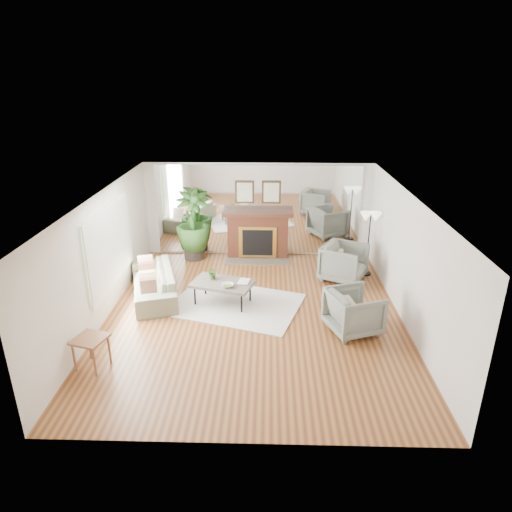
{
  "coord_description": "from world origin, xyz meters",
  "views": [
    {
      "loc": [
        0.29,
        -8.25,
        4.61
      ],
      "look_at": [
        0.03,
        0.6,
        1.08
      ],
      "focal_mm": 32.0,
      "sensor_mm": 36.0,
      "label": 1
    }
  ],
  "objects_px": {
    "fireplace": "(258,234)",
    "side_table": "(90,343)",
    "sofa": "(153,283)",
    "potted_ficus": "(193,223)",
    "armchair_front": "(354,311)",
    "floor_lamp": "(370,222)",
    "coffee_table": "(222,284)",
    "armchair_back": "(344,263)"
  },
  "relations": [
    {
      "from": "armchair_front",
      "to": "armchair_back",
      "type": "bearing_deg",
      "value": -24.01
    },
    {
      "from": "fireplace",
      "to": "side_table",
      "type": "distance_m",
      "value": 5.76
    },
    {
      "from": "fireplace",
      "to": "side_table",
      "type": "relative_size",
      "value": 3.29
    },
    {
      "from": "coffee_table",
      "to": "sofa",
      "type": "distance_m",
      "value": 1.62
    },
    {
      "from": "sofa",
      "to": "side_table",
      "type": "xyz_separation_m",
      "value": [
        -0.39,
        -2.7,
        0.16
      ]
    },
    {
      "from": "armchair_back",
      "to": "floor_lamp",
      "type": "relative_size",
      "value": 0.61
    },
    {
      "from": "side_table",
      "to": "floor_lamp",
      "type": "height_order",
      "value": "floor_lamp"
    },
    {
      "from": "armchair_front",
      "to": "side_table",
      "type": "height_order",
      "value": "armchair_front"
    },
    {
      "from": "fireplace",
      "to": "armchair_back",
      "type": "height_order",
      "value": "fireplace"
    },
    {
      "from": "sofa",
      "to": "floor_lamp",
      "type": "relative_size",
      "value": 1.38
    },
    {
      "from": "potted_ficus",
      "to": "floor_lamp",
      "type": "height_order",
      "value": "potted_ficus"
    },
    {
      "from": "coffee_table",
      "to": "side_table",
      "type": "xyz_separation_m",
      "value": [
        -1.97,
        -2.35,
        0.01
      ]
    },
    {
      "from": "coffee_table",
      "to": "side_table",
      "type": "distance_m",
      "value": 3.07
    },
    {
      "from": "sofa",
      "to": "armchair_back",
      "type": "xyz_separation_m",
      "value": [
        4.35,
        0.99,
        0.12
      ]
    },
    {
      "from": "side_table",
      "to": "potted_ficus",
      "type": "relative_size",
      "value": 0.34
    },
    {
      "from": "armchair_back",
      "to": "potted_ficus",
      "type": "bearing_deg",
      "value": 99.69
    },
    {
      "from": "fireplace",
      "to": "sofa",
      "type": "distance_m",
      "value": 3.32
    },
    {
      "from": "sofa",
      "to": "side_table",
      "type": "distance_m",
      "value": 2.73
    },
    {
      "from": "floor_lamp",
      "to": "armchair_front",
      "type": "bearing_deg",
      "value": -105.92
    },
    {
      "from": "armchair_front",
      "to": "potted_ficus",
      "type": "height_order",
      "value": "potted_ficus"
    },
    {
      "from": "fireplace",
      "to": "armchair_front",
      "type": "relative_size",
      "value": 2.21
    },
    {
      "from": "armchair_front",
      "to": "floor_lamp",
      "type": "bearing_deg",
      "value": -36.05
    },
    {
      "from": "armchair_back",
      "to": "potted_ficus",
      "type": "relative_size",
      "value": 0.52
    },
    {
      "from": "fireplace",
      "to": "coffee_table",
      "type": "xyz_separation_m",
      "value": [
        -0.68,
        -2.76,
        -0.19
      ]
    },
    {
      "from": "sofa",
      "to": "armchair_back",
      "type": "distance_m",
      "value": 4.46
    },
    {
      "from": "fireplace",
      "to": "side_table",
      "type": "xyz_separation_m",
      "value": [
        -2.65,
        -5.11,
        -0.18
      ]
    },
    {
      "from": "fireplace",
      "to": "sofa",
      "type": "xyz_separation_m",
      "value": [
        -2.26,
        -2.41,
        -0.34
      ]
    },
    {
      "from": "fireplace",
      "to": "potted_ficus",
      "type": "relative_size",
      "value": 1.1
    },
    {
      "from": "fireplace",
      "to": "armchair_front",
      "type": "height_order",
      "value": "fireplace"
    },
    {
      "from": "sofa",
      "to": "potted_ficus",
      "type": "height_order",
      "value": "potted_ficus"
    },
    {
      "from": "armchair_back",
      "to": "potted_ficus",
      "type": "distance_m",
      "value": 4.03
    },
    {
      "from": "armchair_front",
      "to": "floor_lamp",
      "type": "relative_size",
      "value": 0.58
    },
    {
      "from": "sofa",
      "to": "floor_lamp",
      "type": "bearing_deg",
      "value": 87.93
    },
    {
      "from": "sofa",
      "to": "potted_ficus",
      "type": "relative_size",
      "value": 1.18
    },
    {
      "from": "fireplace",
      "to": "coffee_table",
      "type": "height_order",
      "value": "fireplace"
    },
    {
      "from": "fireplace",
      "to": "coffee_table",
      "type": "bearing_deg",
      "value": -103.91
    },
    {
      "from": "side_table",
      "to": "armchair_back",
      "type": "bearing_deg",
      "value": 37.88
    },
    {
      "from": "coffee_table",
      "to": "potted_ficus",
      "type": "height_order",
      "value": "potted_ficus"
    },
    {
      "from": "fireplace",
      "to": "floor_lamp",
      "type": "relative_size",
      "value": 1.29
    },
    {
      "from": "armchair_front",
      "to": "fireplace",
      "type": "bearing_deg",
      "value": 6.76
    },
    {
      "from": "fireplace",
      "to": "armchair_back",
      "type": "bearing_deg",
      "value": -34.32
    },
    {
      "from": "armchair_front",
      "to": "potted_ficus",
      "type": "distance_m",
      "value": 5.17
    }
  ]
}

